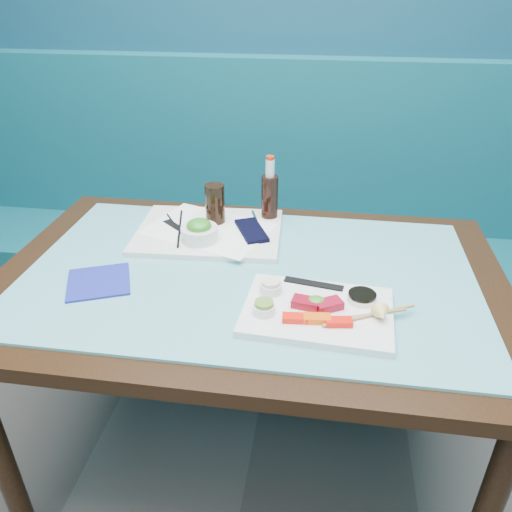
# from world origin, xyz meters

# --- Properties ---
(booth_bench) EXTENTS (3.00, 0.56, 1.17)m
(booth_bench) POSITION_xyz_m (0.00, 2.29, 0.37)
(booth_bench) COLOR #0E515D
(booth_bench) RESTS_ON ground
(dining_table) EXTENTS (1.40, 0.90, 0.75)m
(dining_table) POSITION_xyz_m (0.00, 1.45, 0.67)
(dining_table) COLOR black
(dining_table) RESTS_ON ground
(glass_top) EXTENTS (1.22, 0.76, 0.01)m
(glass_top) POSITION_xyz_m (0.00, 1.45, 0.75)
(glass_top) COLOR #5BAEB7
(glass_top) RESTS_ON dining_table
(sashimi_plate) EXTENTS (0.37, 0.27, 0.02)m
(sashimi_plate) POSITION_xyz_m (0.19, 1.28, 0.77)
(sashimi_plate) COLOR white
(sashimi_plate) RESTS_ON glass_top
(salmon_left) EXTENTS (0.06, 0.03, 0.01)m
(salmon_left) POSITION_xyz_m (0.14, 1.22, 0.78)
(salmon_left) COLOR red
(salmon_left) RESTS_ON sashimi_plate
(salmon_mid) EXTENTS (0.06, 0.04, 0.02)m
(salmon_mid) POSITION_xyz_m (0.19, 1.23, 0.78)
(salmon_mid) COLOR #FF590A
(salmon_mid) RESTS_ON sashimi_plate
(salmon_right) EXTENTS (0.06, 0.04, 0.01)m
(salmon_right) POSITION_xyz_m (0.24, 1.22, 0.78)
(salmon_right) COLOR #FF150A
(salmon_right) RESTS_ON sashimi_plate
(tuna_left) EXTENTS (0.07, 0.05, 0.02)m
(tuna_left) POSITION_xyz_m (0.16, 1.28, 0.79)
(tuna_left) COLOR maroon
(tuna_left) RESTS_ON sashimi_plate
(tuna_right) EXTENTS (0.08, 0.07, 0.02)m
(tuna_right) POSITION_xyz_m (0.22, 1.28, 0.79)
(tuna_right) COLOR maroon
(tuna_right) RESTS_ON sashimi_plate
(seaweed_garnish) EXTENTS (0.06, 0.05, 0.03)m
(seaweed_garnish) POSITION_xyz_m (0.19, 1.29, 0.79)
(seaweed_garnish) COLOR #398B20
(seaweed_garnish) RESTS_ON sashimi_plate
(ramekin_wasabi) EXTENTS (0.07, 0.07, 0.02)m
(ramekin_wasabi) POSITION_xyz_m (0.07, 1.24, 0.79)
(ramekin_wasabi) COLOR white
(ramekin_wasabi) RESTS_ON sashimi_plate
(wasabi_fill) EXTENTS (0.06, 0.06, 0.01)m
(wasabi_fill) POSITION_xyz_m (0.07, 1.24, 0.80)
(wasabi_fill) COLOR olive
(wasabi_fill) RESTS_ON ramekin_wasabi
(ramekin_ginger) EXTENTS (0.07, 0.07, 0.02)m
(ramekin_ginger) POSITION_xyz_m (0.07, 1.33, 0.79)
(ramekin_ginger) COLOR silver
(ramekin_ginger) RESTS_ON sashimi_plate
(ginger_fill) EXTENTS (0.06, 0.06, 0.01)m
(ginger_fill) POSITION_xyz_m (0.07, 1.33, 0.80)
(ginger_fill) COLOR beige
(ginger_fill) RESTS_ON ramekin_ginger
(soy_dish) EXTENTS (0.09, 0.09, 0.01)m
(soy_dish) POSITION_xyz_m (0.30, 1.33, 0.78)
(soy_dish) COLOR white
(soy_dish) RESTS_ON sashimi_plate
(soy_fill) EXTENTS (0.07, 0.07, 0.01)m
(soy_fill) POSITION_xyz_m (0.30, 1.33, 0.79)
(soy_fill) COLOR black
(soy_fill) RESTS_ON soy_dish
(lemon_wedge) EXTENTS (0.05, 0.04, 0.04)m
(lemon_wedge) POSITION_xyz_m (0.34, 1.25, 0.80)
(lemon_wedge) COLOR #FFDC78
(lemon_wedge) RESTS_ON sashimi_plate
(chopstick_sleeve) EXTENTS (0.16, 0.05, 0.00)m
(chopstick_sleeve) POSITION_xyz_m (0.18, 1.38, 0.78)
(chopstick_sleeve) COLOR black
(chopstick_sleeve) RESTS_ON sashimi_plate
(wooden_chopstick_a) EXTENTS (0.20, 0.08, 0.01)m
(wooden_chopstick_a) POSITION_xyz_m (0.30, 1.26, 0.78)
(wooden_chopstick_a) COLOR #9B6E49
(wooden_chopstick_a) RESTS_ON sashimi_plate
(wooden_chopstick_b) EXTENTS (0.22, 0.12, 0.01)m
(wooden_chopstick_b) POSITION_xyz_m (0.31, 1.26, 0.78)
(wooden_chopstick_b) COLOR #A57D4D
(wooden_chopstick_b) RESTS_ON sashimi_plate
(serving_tray) EXTENTS (0.46, 0.36, 0.02)m
(serving_tray) POSITION_xyz_m (-0.16, 1.65, 0.77)
(serving_tray) COLOR white
(serving_tray) RESTS_ON glass_top
(paper_placemat) EXTENTS (0.43, 0.36, 0.00)m
(paper_placemat) POSITION_xyz_m (-0.16, 1.65, 0.78)
(paper_placemat) COLOR white
(paper_placemat) RESTS_ON serving_tray
(seaweed_bowl) EXTENTS (0.12, 0.12, 0.04)m
(seaweed_bowl) POSITION_xyz_m (-0.17, 1.58, 0.80)
(seaweed_bowl) COLOR silver
(seaweed_bowl) RESTS_ON serving_tray
(seaweed_salad) EXTENTS (0.08, 0.08, 0.04)m
(seaweed_salad) POSITION_xyz_m (-0.17, 1.58, 0.82)
(seaweed_salad) COLOR #2D851E
(seaweed_salad) RESTS_ON seaweed_bowl
(cola_glass) EXTENTS (0.08, 0.08, 0.13)m
(cola_glass) POSITION_xyz_m (-0.15, 1.71, 0.84)
(cola_glass) COLOR black
(cola_glass) RESTS_ON serving_tray
(navy_pouch) EXTENTS (0.13, 0.17, 0.01)m
(navy_pouch) POSITION_xyz_m (-0.02, 1.65, 0.78)
(navy_pouch) COLOR black
(navy_pouch) RESTS_ON serving_tray
(fork) EXTENTS (0.03, 0.08, 0.01)m
(fork) POSITION_xyz_m (-0.03, 1.76, 0.78)
(fork) COLOR silver
(fork) RESTS_ON serving_tray
(black_chopstick_a) EXTENTS (0.13, 0.19, 0.01)m
(black_chopstick_a) POSITION_xyz_m (-0.26, 1.64, 0.78)
(black_chopstick_a) COLOR black
(black_chopstick_a) RESTS_ON serving_tray
(black_chopstick_b) EXTENTS (0.06, 0.25, 0.01)m
(black_chopstick_b) POSITION_xyz_m (-0.25, 1.64, 0.78)
(black_chopstick_b) COLOR black
(black_chopstick_b) RESTS_ON serving_tray
(tray_sleeve) EXTENTS (0.13, 0.11, 0.00)m
(tray_sleeve) POSITION_xyz_m (-0.25, 1.64, 0.78)
(tray_sleeve) COLOR black
(tray_sleeve) RESTS_ON serving_tray
(cola_bottle_body) EXTENTS (0.07, 0.07, 0.15)m
(cola_bottle_body) POSITION_xyz_m (0.02, 1.78, 0.84)
(cola_bottle_body) COLOR black
(cola_bottle_body) RESTS_ON glass_top
(cola_bottle_neck) EXTENTS (0.03, 0.03, 0.06)m
(cola_bottle_neck) POSITION_xyz_m (0.02, 1.78, 0.94)
(cola_bottle_neck) COLOR silver
(cola_bottle_neck) RESTS_ON cola_bottle_body
(cola_bottle_cap) EXTENTS (0.03, 0.03, 0.01)m
(cola_bottle_cap) POSITION_xyz_m (0.02, 1.78, 0.97)
(cola_bottle_cap) COLOR red
(cola_bottle_cap) RESTS_ON cola_bottle_neck
(blue_napkin) EXTENTS (0.21, 0.21, 0.01)m
(blue_napkin) POSITION_xyz_m (-0.39, 1.33, 0.76)
(blue_napkin) COLOR navy
(blue_napkin) RESTS_ON glass_top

